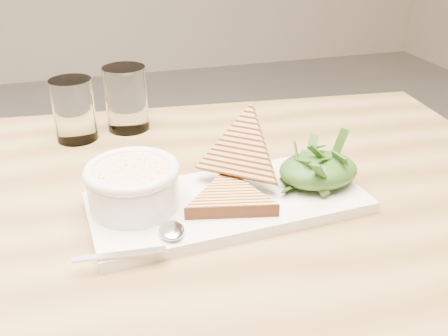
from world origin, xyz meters
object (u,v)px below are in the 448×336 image
object	(u,v)px
soup_bowl	(134,191)
glass_far	(126,98)
table_top	(137,229)
platter	(228,202)
glass_near	(74,110)

from	to	relation	value
soup_bowl	glass_far	distance (m)	0.30
table_top	soup_bowl	distance (m)	0.06
glass_far	platter	bearing A→B (deg)	-72.89
platter	soup_bowl	size ratio (longest dim) A/B	3.18
glass_near	glass_far	xyz separation A→B (m)	(0.09, 0.02, 0.00)
table_top	glass_near	bearing A→B (deg)	103.20
table_top	platter	world-z (taller)	platter
platter	soup_bowl	bearing A→B (deg)	173.70
platter	glass_near	size ratio (longest dim) A/B	3.40
soup_bowl	table_top	bearing A→B (deg)	-100.02
table_top	glass_near	size ratio (longest dim) A/B	11.09
platter	soup_bowl	xyz separation A→B (m)	(-0.12, 0.01, 0.03)
table_top	platter	bearing A→B (deg)	-5.84
platter	glass_far	distance (m)	0.33
soup_bowl	glass_near	bearing A→B (deg)	103.28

